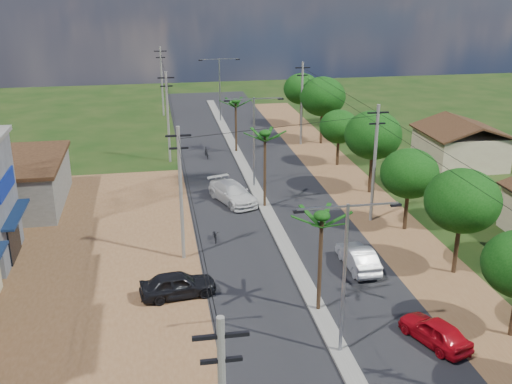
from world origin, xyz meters
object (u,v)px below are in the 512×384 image
Objects in this scene: car_parked_dark at (178,285)px; car_white_far at (233,193)px; car_silver_mid at (358,258)px; car_red_near at (435,332)px.

car_white_far is at bearing -26.97° from car_parked_dark.
car_parked_dark is (-11.52, -1.58, 0.01)m from car_silver_mid.
car_red_near is 22.86m from car_white_far.
car_red_near is at bearing -126.34° from car_parked_dark.
car_red_near is 0.90× the size of car_silver_mid.
car_parked_dark is (-12.62, 7.04, 0.06)m from car_red_near.
car_silver_mid is at bearing -103.00° from car_red_near.
car_parked_dark is at bearing -130.27° from car_white_far.
car_silver_mid is 1.02× the size of car_parked_dark.
car_silver_mid is at bearing -84.77° from car_white_far.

